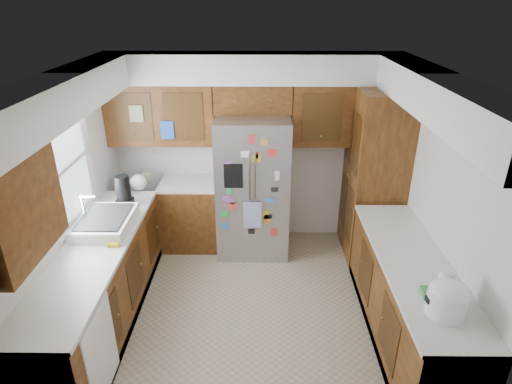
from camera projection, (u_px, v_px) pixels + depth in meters
floor at (251, 305)px, 4.71m from camera, size 3.60×3.60×0.00m
room_shell at (241, 137)px, 4.27m from camera, size 3.64×3.24×2.52m
left_counter_run at (124, 271)px, 4.56m from camera, size 1.36×3.20×0.92m
right_counter_run at (407, 304)px, 4.08m from camera, size 0.63×2.25×0.92m
pantry at (374, 176)px, 5.28m from camera, size 0.60×0.90×2.15m
fridge at (253, 186)px, 5.42m from camera, size 0.90×0.79×1.80m
bridge_cabinet at (253, 98)px, 5.17m from camera, size 0.96×0.34×0.35m
fridge_top_items at (249, 72)px, 5.02m from camera, size 0.78×0.31×0.31m
sink_assembly at (105, 222)px, 4.39m from camera, size 0.52×0.74×0.37m
left_counter_clutter at (129, 187)px, 5.03m from camera, size 0.38×0.90×0.38m
rice_cooker at (448, 298)px, 3.18m from camera, size 0.32×0.31×0.27m
paper_towel at (445, 285)px, 3.32m from camera, size 0.13×0.13×0.28m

